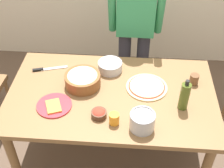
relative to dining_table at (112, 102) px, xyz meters
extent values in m
plane|color=brown|center=(0.00, 0.00, -0.67)|extent=(8.00, 8.00, 0.00)
cube|color=brown|center=(0.00, 0.00, 0.07)|extent=(1.60, 0.96, 0.04)
cylinder|color=brown|center=(-0.72, -0.40, -0.31)|extent=(0.07, 0.07, 0.72)
cylinder|color=brown|center=(-0.72, 0.40, -0.31)|extent=(0.07, 0.07, 0.72)
cylinder|color=brown|center=(0.72, 0.40, -0.31)|extent=(0.07, 0.07, 0.72)
cylinder|color=#2D2D38|center=(0.07, 0.76, -0.24)|extent=(0.12, 0.12, 0.85)
cylinder|color=#2D2D38|center=(0.25, 0.76, -0.24)|extent=(0.12, 0.12, 0.85)
cube|color=#338C59|center=(0.16, 0.76, 0.46)|extent=(0.34, 0.20, 0.55)
cylinder|color=#338C59|center=(-0.05, 0.71, 0.46)|extent=(0.07, 0.21, 0.55)
cylinder|color=#338C59|center=(0.37, 0.71, 0.46)|extent=(0.07, 0.21, 0.55)
cylinder|color=brown|center=(-1.07, 0.44, -0.44)|extent=(0.04, 0.04, 0.45)
cylinder|color=brown|center=(1.05, 0.39, -0.44)|extent=(0.04, 0.04, 0.45)
cylinder|color=beige|center=(0.27, 0.08, 0.10)|extent=(0.32, 0.32, 0.01)
cylinder|color=#B22D1E|center=(0.27, 0.08, 0.10)|extent=(0.28, 0.28, 0.00)
cylinder|color=beige|center=(0.27, 0.08, 0.11)|extent=(0.27, 0.27, 0.00)
cylinder|color=red|center=(-0.41, -0.17, 0.10)|extent=(0.26, 0.26, 0.01)
cube|color=#CC8438|center=(-0.41, -0.19, 0.11)|extent=(0.14, 0.17, 0.01)
cylinder|color=brown|center=(-0.23, 0.08, 0.14)|extent=(0.28, 0.28, 0.10)
ellipsoid|color=beige|center=(-0.23, 0.08, 0.18)|extent=(0.25, 0.25, 0.05)
cylinder|color=#B7B7BC|center=(-0.03, 0.28, 0.13)|extent=(0.20, 0.20, 0.08)
cylinder|color=#4C2D1E|center=(-0.07, -0.25, 0.11)|extent=(0.11, 0.11, 0.04)
ellipsoid|color=#9E3323|center=(-0.07, -0.25, 0.13)|extent=(0.10, 0.10, 0.05)
cylinder|color=#47561E|center=(0.53, -0.11, 0.20)|extent=(0.07, 0.07, 0.22)
cylinder|color=black|center=(0.53, -0.11, 0.33)|extent=(0.03, 0.03, 0.04)
cylinder|color=#B7B7BC|center=(0.23, -0.33, 0.15)|extent=(0.17, 0.17, 0.12)
torus|color=#A5A5AD|center=(0.23, -0.33, 0.21)|extent=(0.17, 0.17, 0.01)
cylinder|color=orange|center=(0.04, -0.30, 0.13)|extent=(0.07, 0.07, 0.08)
cylinder|color=brown|center=(0.64, 0.17, 0.13)|extent=(0.07, 0.07, 0.08)
cube|color=silver|center=(-0.51, 0.27, 0.09)|extent=(0.22, 0.09, 0.01)
cube|color=black|center=(-0.64, 0.23, 0.10)|extent=(0.09, 0.05, 0.02)
camera|label=1|loc=(0.14, -1.73, 1.69)|focal=49.24mm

